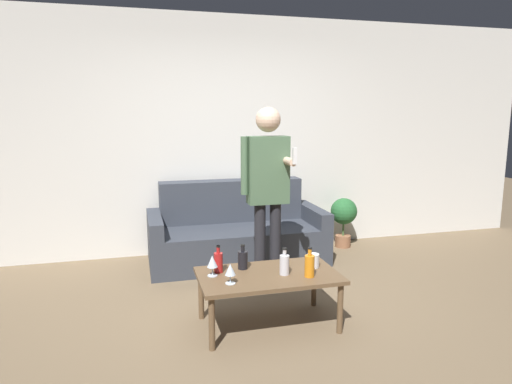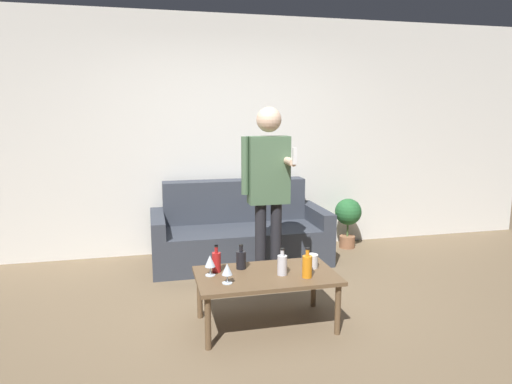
# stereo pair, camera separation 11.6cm
# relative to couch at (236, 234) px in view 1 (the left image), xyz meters

# --- Properties ---
(ground_plane) EXTENTS (16.00, 16.00, 0.00)m
(ground_plane) POSITION_rel_couch_xyz_m (-0.06, -1.68, -0.30)
(ground_plane) COLOR #756047
(wall_back) EXTENTS (8.00, 0.06, 2.70)m
(wall_back) POSITION_rel_couch_xyz_m (-0.06, 0.46, 1.05)
(wall_back) COLOR silver
(wall_back) RESTS_ON ground_plane
(couch) EXTENTS (1.89, 0.85, 0.86)m
(couch) POSITION_rel_couch_xyz_m (0.00, 0.00, 0.00)
(couch) COLOR #383D47
(couch) RESTS_ON ground_plane
(coffee_table) EXTENTS (1.06, 0.61, 0.42)m
(coffee_table) POSITION_rel_couch_xyz_m (-0.11, -1.60, 0.07)
(coffee_table) COLOR brown
(coffee_table) RESTS_ON ground_plane
(bottle_orange) EXTENTS (0.07, 0.07, 0.23)m
(bottle_orange) POSITION_rel_couch_xyz_m (0.17, -1.74, 0.21)
(bottle_orange) COLOR orange
(bottle_orange) RESTS_ON coffee_table
(bottle_green) EXTENTS (0.07, 0.07, 0.21)m
(bottle_green) POSITION_rel_couch_xyz_m (-0.46, -1.47, 0.20)
(bottle_green) COLOR #B21E1E
(bottle_green) RESTS_ON coffee_table
(bottle_dark) EXTENTS (0.08, 0.08, 0.20)m
(bottle_dark) POSITION_rel_couch_xyz_m (-0.27, -1.45, 0.19)
(bottle_dark) COLOR black
(bottle_dark) RESTS_ON coffee_table
(bottle_yellow) EXTENTS (0.07, 0.07, 0.21)m
(bottle_yellow) POSITION_rel_couch_xyz_m (0.01, -1.65, 0.20)
(bottle_yellow) COLOR silver
(bottle_yellow) RESTS_ON coffee_table
(wine_glass_near) EXTENTS (0.08, 0.08, 0.15)m
(wine_glass_near) POSITION_rel_couch_xyz_m (-0.43, -1.73, 0.22)
(wine_glass_near) COLOR silver
(wine_glass_near) RESTS_ON coffee_table
(wine_glass_far) EXTENTS (0.08, 0.08, 0.16)m
(wine_glass_far) POSITION_rel_couch_xyz_m (-0.52, -1.54, 0.22)
(wine_glass_far) COLOR silver
(wine_glass_far) RESTS_ON coffee_table
(cup_on_table) EXTENTS (0.09, 0.09, 0.11)m
(cup_on_table) POSITION_rel_couch_xyz_m (0.28, -1.55, 0.17)
(cup_on_table) COLOR white
(cup_on_table) RESTS_ON coffee_table
(person_standing_front) EXTENTS (0.43, 0.42, 1.67)m
(person_standing_front) POSITION_rel_couch_xyz_m (0.10, -0.87, 0.71)
(person_standing_front) COLOR #232328
(person_standing_front) RESTS_ON ground_plane
(potted_plant) EXTENTS (0.32, 0.32, 0.60)m
(potted_plant) POSITION_rel_couch_xyz_m (1.37, 0.16, 0.09)
(potted_plant) COLOR #936042
(potted_plant) RESTS_ON ground_plane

